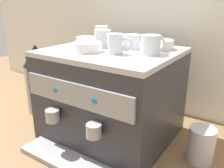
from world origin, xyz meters
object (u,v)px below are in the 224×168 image
Objects in this scene: ceramic_cup_4 at (103,39)px; ceramic_bowl_3 at (86,41)px; ceramic_cup_2 at (116,44)px; ceramic_bowl_0 at (87,47)px; ceramic_cup_0 at (101,34)px; milk_pitcher at (201,145)px; ceramic_cup_3 at (131,42)px; ceramic_bowl_1 at (160,45)px; ceramic_bowl_2 at (126,40)px; coffee_grinder at (38,79)px; espresso_machine at (111,94)px; ceramic_cup_1 at (151,45)px.

ceramic_cup_4 is 0.11m from ceramic_bowl_3.
ceramic_cup_2 is 0.13m from ceramic_bowl_0.
ceramic_bowl_0 is at bearing -47.99° from ceramic_bowl_3.
ceramic_cup_0 reaches higher than milk_pitcher.
ceramic_cup_3 is 0.69× the size of milk_pitcher.
ceramic_bowl_1 is (0.31, -0.00, -0.02)m from ceramic_cup_0.
ceramic_cup_2 is at bearing 12.77° from ceramic_bowl_0.
ceramic_bowl_2 reaches higher than coffee_grinder.
ceramic_bowl_3 is at bearing -139.16° from ceramic_bowl_2.
ceramic_cup_0 is at bearing 137.79° from ceramic_cup_2.
ceramic_bowl_3 is at bearing -99.35° from ceramic_cup_0.
ceramic_cup_0 reaches higher than ceramic_bowl_1.
ceramic_cup_0 reaches higher than ceramic_cup_3.
espresso_machine is at bearing -130.20° from ceramic_cup_3.
ceramic_cup_3 is 0.23m from ceramic_bowl_3.
coffee_grinder is at bearing -177.48° from milk_pitcher.
ceramic_cup_1 is 1.16× the size of ceramic_cup_3.
ceramic_cup_2 reaches higher than espresso_machine.
ceramic_bowl_0 reaches higher than coffee_grinder.
espresso_machine is 0.25m from ceramic_bowl_0.
ceramic_cup_0 is at bearing 24.06° from coffee_grinder.
ceramic_cup_1 is 0.14m from ceramic_cup_2.
ceramic_cup_2 is at bearing -42.21° from ceramic_cup_0.
ceramic_bowl_0 is (0.09, -0.22, -0.02)m from ceramic_cup_0.
coffee_grinder is at bearing 175.45° from ceramic_cup_2.
ceramic_bowl_2 is (0.13, 0.02, -0.02)m from ceramic_cup_0.
ceramic_cup_1 is (0.33, -0.12, -0.00)m from ceramic_cup_0.
ceramic_bowl_3 is (-0.35, 0.02, -0.02)m from ceramic_cup_1.
ceramic_cup_2 is at bearing -43.57° from espresso_machine.
ceramic_bowl_2 is 0.58m from milk_pitcher.
ceramic_bowl_3 is (-0.23, 0.09, -0.02)m from ceramic_cup_2.
milk_pitcher is at bearing -17.19° from ceramic_bowl_2.
espresso_machine is 0.26m from ceramic_cup_2.
ceramic_cup_2 is at bearing -166.58° from milk_pitcher.
ceramic_cup_2 reaches higher than ceramic_cup_1.
ceramic_cup_0 is 1.17× the size of ceramic_bowl_3.
ceramic_cup_0 is 0.94× the size of ceramic_cup_1.
espresso_machine is 5.48× the size of ceramic_cup_0.
ceramic_cup_2 is at bearing -21.56° from ceramic_bowl_3.
ceramic_bowl_0 is at bearing -167.23° from ceramic_cup_2.
ceramic_cup_3 is 0.19m from ceramic_bowl_0.
ceramic_bowl_3 is (-0.15, -0.13, -0.00)m from ceramic_bowl_2.
ceramic_cup_1 reaches higher than espresso_machine.
ceramic_bowl_3 is at bearing 8.45° from coffee_grinder.
ceramic_cup_1 reaches higher than ceramic_cup_3.
ceramic_cup_3 is at bearing 154.94° from ceramic_cup_1.
ceramic_bowl_0 is 1.32× the size of ceramic_bowl_2.
ceramic_cup_0 is 0.28× the size of coffee_grinder.
ceramic_bowl_0 is 0.31× the size of coffee_grinder.
ceramic_cup_0 is at bearing 162.41° from ceramic_cup_3.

